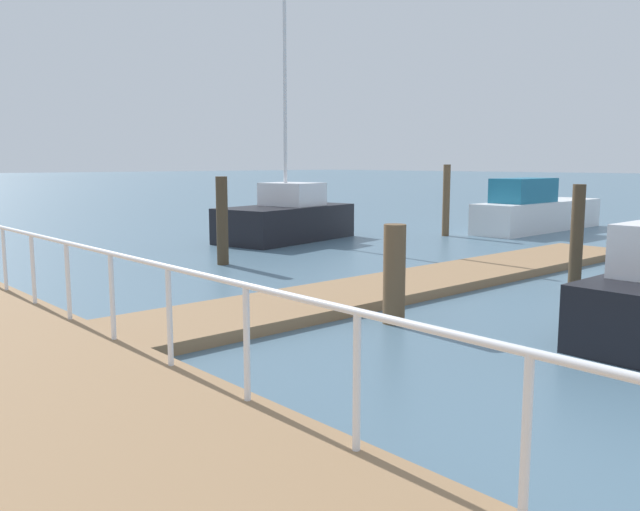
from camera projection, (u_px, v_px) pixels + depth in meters
The scene contains 9 objects.
ground_plane at pixel (54, 255), 17.96m from camera, with size 300.00×300.00×0.00m, color slate.
floating_dock at pixel (423, 281), 13.48m from camera, with size 15.01×2.00×0.18m, color #93704C.
boardwalk_railing at pixel (111, 273), 7.80m from camera, with size 0.06×27.63×1.08m.
dock_piling_0 at pixel (577, 239), 12.70m from camera, with size 0.25×0.25×2.10m, color #473826.
dock_piling_1 at pixel (222, 221), 16.15m from camera, with size 0.29×0.29×2.18m, color #473826.
dock_piling_2 at pixel (446, 200), 22.49m from camera, with size 0.25×0.25×2.45m, color brown.
dock_piling_3 at pixel (394, 274), 10.24m from camera, with size 0.35×0.35×1.57m, color brown.
moored_boat_2 at pixel (536, 211), 24.25m from camera, with size 6.82×1.79×1.96m.
moored_boat_4 at pixel (287, 218), 21.33m from camera, with size 5.06×3.09×8.02m.
Camera 1 is at (-6.43, 1.88, 2.52)m, focal length 36.79 mm.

